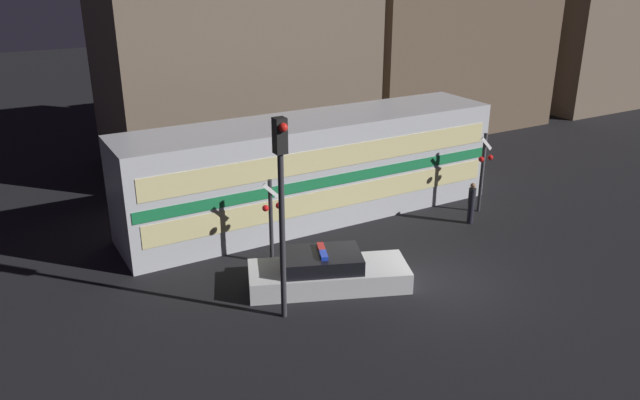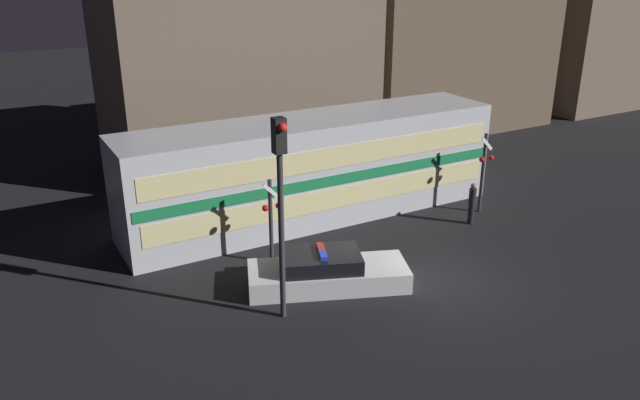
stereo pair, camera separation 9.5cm
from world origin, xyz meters
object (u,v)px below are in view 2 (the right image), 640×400
Objects in this scene: police_car at (327,272)px; traffic_light_corner at (281,193)px; crossing_signal_near at (484,169)px; train at (314,169)px; pedestrian at (472,203)px.

traffic_light_corner is at bearing -132.92° from police_car.
traffic_light_corner is (-1.87, -0.89, 3.15)m from police_car.
crossing_signal_near is 0.56× the size of traffic_light_corner.
traffic_light_corner is (-4.12, -5.78, 1.70)m from train.
police_car is 3.77m from traffic_light_corner.
pedestrian is (4.70, -3.43, -1.09)m from train.
pedestrian is 1.59m from crossing_signal_near.
traffic_light_corner reaches higher than crossing_signal_near.
traffic_light_corner reaches higher than pedestrian.
pedestrian is at bearing -36.08° from train.
train is 2.57× the size of traffic_light_corner.
crossing_signal_near is at bearing 17.07° from traffic_light_corner.
train reaches higher than crossing_signal_near.
traffic_light_corner is at bearing -162.93° from crossing_signal_near.
crossing_signal_near is (5.79, -2.74, -0.15)m from train.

